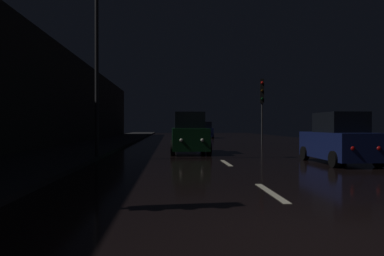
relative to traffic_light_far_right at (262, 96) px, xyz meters
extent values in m
cube|color=black|center=(-5.10, 1.66, -3.79)|extent=(27.21, 84.00, 0.02)
cube|color=#28282B|center=(-12.50, 1.66, -3.70)|extent=(4.40, 84.00, 0.15)
cube|color=#2D2B28|center=(-15.10, -1.84, -0.27)|extent=(0.80, 63.00, 7.01)
cube|color=beige|center=(-5.10, -19.84, -3.77)|extent=(0.16, 2.20, 0.01)
cube|color=beige|center=(-5.10, -13.83, -3.77)|extent=(0.16, 2.20, 0.01)
cube|color=beige|center=(-5.10, -6.68, -3.77)|extent=(0.16, 2.20, 0.01)
cube|color=beige|center=(-5.10, -0.09, -3.77)|extent=(0.16, 2.20, 0.01)
cube|color=beige|center=(-5.10, 9.34, -3.77)|extent=(0.16, 2.20, 0.01)
cube|color=beige|center=(-5.10, 6.76, -3.77)|extent=(0.16, 2.20, 0.01)
cylinder|color=#38383A|center=(0.00, 0.02, -2.14)|extent=(0.12, 0.12, 3.26)
cube|color=black|center=(0.00, 0.02, 0.44)|extent=(0.37, 0.40, 1.90)
sphere|color=red|center=(-0.03, -0.15, 1.07)|extent=(0.22, 0.22, 0.22)
sphere|color=black|center=(-0.03, -0.15, 0.44)|extent=(0.22, 0.22, 0.22)
sphere|color=black|center=(-0.03, -0.15, -0.19)|extent=(0.22, 0.22, 0.22)
cylinder|color=#2D2D30|center=(-10.40, -12.16, 0.19)|extent=(0.16, 0.16, 7.93)
cube|color=#0F3819|center=(-6.27, -8.78, -3.00)|extent=(1.81, 4.21, 1.10)
cube|color=black|center=(-6.27, -8.63, -2.03)|extent=(1.53, 2.11, 0.84)
cylinder|color=black|center=(-5.38, -10.26, -3.45)|extent=(0.22, 0.64, 0.64)
cylinder|color=black|center=(-7.15, -10.26, -3.45)|extent=(0.22, 0.64, 0.64)
cylinder|color=black|center=(-5.38, -7.31, -3.45)|extent=(0.22, 0.64, 0.64)
cylinder|color=black|center=(-7.15, -7.31, -3.45)|extent=(0.22, 0.64, 0.64)
sphere|color=white|center=(-5.77, -10.85, -3.00)|extent=(0.18, 0.18, 0.18)
sphere|color=white|center=(-6.76, -10.85, -3.00)|extent=(0.18, 0.18, 0.18)
sphere|color=red|center=(-5.77, -6.72, -3.00)|extent=(0.18, 0.18, 0.18)
sphere|color=red|center=(-6.76, -6.72, -3.00)|extent=(0.18, 0.18, 0.18)
cube|color=#141E51|center=(-3.14, 14.04, -3.09)|extent=(1.59, 3.72, 0.97)
cube|color=black|center=(-3.14, 13.90, -2.23)|extent=(1.35, 1.86, 0.74)
cylinder|color=black|center=(-3.92, 15.34, -3.49)|extent=(0.19, 0.57, 0.57)
cylinder|color=black|center=(-2.35, 15.34, -3.49)|extent=(0.19, 0.57, 0.57)
cylinder|color=black|center=(-3.92, 12.74, -3.49)|extent=(0.19, 0.57, 0.57)
cylinder|color=black|center=(-2.35, 12.74, -3.49)|extent=(0.19, 0.57, 0.57)
sphere|color=slate|center=(-3.57, 15.86, -3.09)|extent=(0.16, 0.16, 0.16)
sphere|color=slate|center=(-2.70, 15.86, -3.09)|extent=(0.16, 0.16, 0.16)
sphere|color=red|center=(-3.57, 12.22, -3.09)|extent=(0.16, 0.16, 0.16)
sphere|color=red|center=(-2.70, 12.22, -3.09)|extent=(0.16, 0.16, 0.16)
cube|color=#141E51|center=(-0.80, -14.17, -3.07)|extent=(1.63, 3.81, 1.00)
cube|color=black|center=(-0.80, -14.31, -2.19)|extent=(1.39, 1.91, 0.76)
cylinder|color=black|center=(-1.60, -12.84, -3.48)|extent=(0.20, 0.58, 0.58)
cylinder|color=black|center=(0.01, -12.84, -3.48)|extent=(0.20, 0.58, 0.58)
cylinder|color=black|center=(-1.60, -15.51, -3.48)|extent=(0.20, 0.58, 0.58)
cylinder|color=black|center=(0.01, -15.51, -3.48)|extent=(0.20, 0.58, 0.58)
sphere|color=slate|center=(-1.25, -12.30, -3.07)|extent=(0.16, 0.16, 0.16)
sphere|color=slate|center=(-0.35, -12.30, -3.07)|extent=(0.16, 0.16, 0.16)
sphere|color=red|center=(-1.25, -16.04, -3.07)|extent=(0.16, 0.16, 0.16)
sphere|color=red|center=(-0.35, -16.04, -3.07)|extent=(0.16, 0.16, 0.16)
camera|label=1|loc=(-7.28, -27.26, -2.32)|focal=32.68mm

